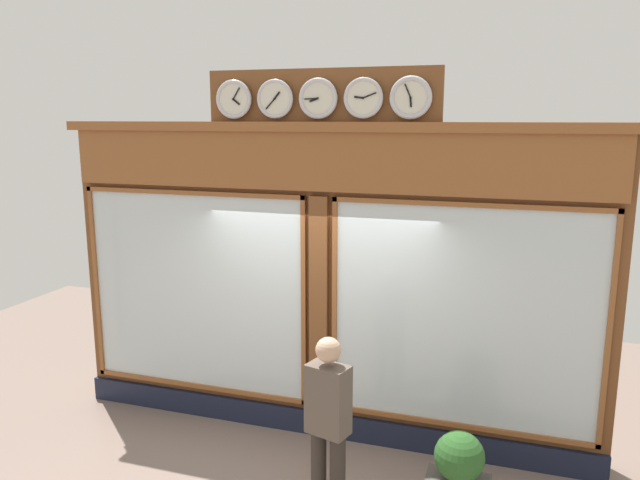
{
  "coord_description": "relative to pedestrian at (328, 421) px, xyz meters",
  "views": [
    {
      "loc": [
        -1.96,
        6.01,
        3.51
      ],
      "look_at": [
        0.0,
        0.0,
        2.23
      ],
      "focal_mm": 34.25,
      "sensor_mm": 36.0,
      "label": 1
    }
  ],
  "objects": [
    {
      "name": "pedestrian",
      "position": [
        0.0,
        0.0,
        0.0
      ],
      "size": [
        0.41,
        0.31,
        1.69
      ],
      "color": "#312A24",
      "rests_on": "ground_plane"
    },
    {
      "name": "shop_facade",
      "position": [
        0.52,
        -1.49,
        0.84
      ],
      "size": [
        6.07,
        0.42,
        3.99
      ],
      "color": "brown",
      "rests_on": "ground_plane"
    },
    {
      "name": "planter_shrub",
      "position": [
        -1.1,
        -0.31,
        -0.31
      ],
      "size": [
        0.44,
        0.44,
        0.44
      ],
      "primitive_type": "sphere",
      "color": "#285623",
      "rests_on": "planter_box"
    }
  ]
}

